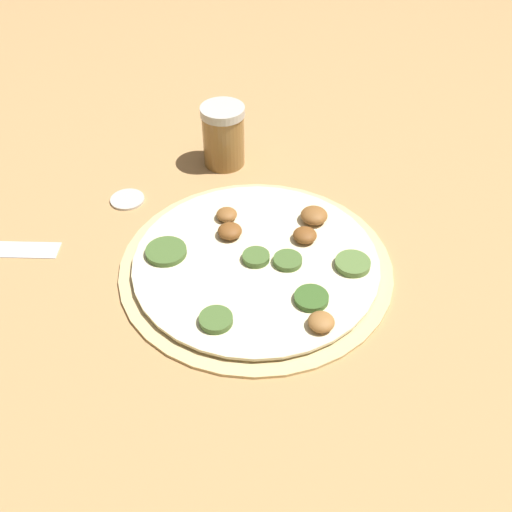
% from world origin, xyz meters
% --- Properties ---
extents(ground_plane, '(3.00, 3.00, 0.00)m').
position_xyz_m(ground_plane, '(0.00, 0.00, 0.00)').
color(ground_plane, tan).
extents(pizza, '(0.33, 0.33, 0.03)m').
position_xyz_m(pizza, '(0.00, -0.00, 0.01)').
color(pizza, '#D6B77A').
rests_on(pizza, ground_plane).
extents(spice_jar, '(0.06, 0.06, 0.09)m').
position_xyz_m(spice_jar, '(-0.01, 0.23, 0.05)').
color(spice_jar, olive).
rests_on(spice_jar, ground_plane).
extents(loose_cap, '(0.05, 0.05, 0.01)m').
position_xyz_m(loose_cap, '(-0.15, 0.16, 0.00)').
color(loose_cap, beige).
rests_on(loose_cap, ground_plane).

